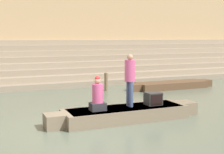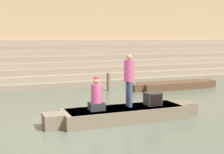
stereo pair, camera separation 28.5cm
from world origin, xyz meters
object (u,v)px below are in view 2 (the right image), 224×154
Objects in this scene: person_standing at (129,76)px; moored_boat_shore at (174,85)px; mooring_post at (108,82)px; rowboat_main at (125,113)px; person_rowing at (96,97)px; tv_set at (153,99)px.

person_standing reaches higher than moored_boat_shore.
rowboat_main is at bearing -105.32° from mooring_post.
person_standing is at bearing 14.73° from person_rowing.
person_rowing is 6.35m from mooring_post.
mooring_post is at bearing 65.23° from person_standing.
person_standing reaches higher than person_rowing.
rowboat_main is 4.85× the size of person_rowing.
person_standing is at bearing 168.13° from tv_set.
person_standing is at bearing 26.45° from rowboat_main.
mooring_post is at bearing 79.61° from tv_set.
rowboat_main is 5.95m from mooring_post.
moored_boat_shore is 5.35× the size of mooring_post.
person_rowing is at bearing 175.66° from person_standing.
person_standing reaches higher than mooring_post.
mooring_post is at bearing 75.52° from rowboat_main.
rowboat_main is 7.29m from moored_boat_shore.
person_rowing reaches higher than tv_set.
tv_set reaches higher than rowboat_main.
rowboat_main is at bearing 10.79° from person_rowing.
person_standing is 1.20m from tv_set.
rowboat_main reaches higher than moored_boat_shore.
tv_set is at bearing -126.38° from moored_boat_shore.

